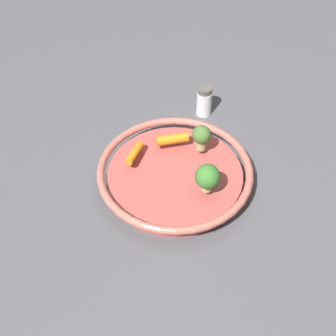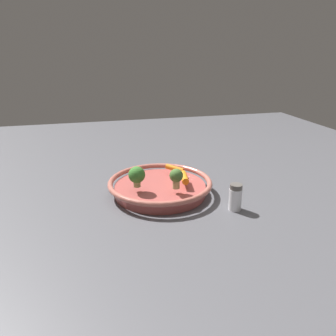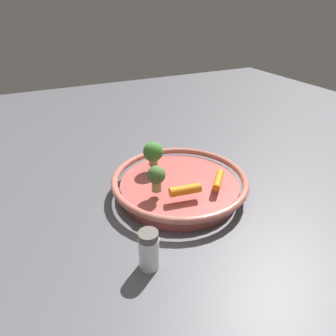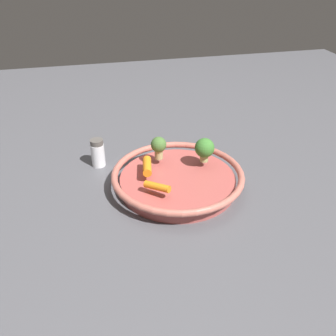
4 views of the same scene
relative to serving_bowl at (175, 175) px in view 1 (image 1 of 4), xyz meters
The scene contains 7 objects.
ground_plane 0.02m from the serving_bowl, ahead, with size 2.13×2.13×0.00m, color #4C4C51.
serving_bowl is the anchor object (origin of this frame).
baby_carrot_left 0.08m from the serving_bowl, 108.74° to the right, with size 0.02×0.02×0.06m, color orange.
baby_carrot_near_rim 0.09m from the serving_bowl, 44.77° to the right, with size 0.02×0.02×0.06m, color orange.
broccoli_floret_mid 0.10m from the serving_bowl, 113.83° to the left, with size 0.05×0.05×0.06m.
broccoli_floret_small 0.09m from the serving_bowl, 156.86° to the right, with size 0.04×0.04×0.06m.
salt_shaker 0.22m from the serving_bowl, 130.43° to the right, with size 0.03×0.03×0.07m.
Camera 1 is at (0.27, 0.61, 0.76)m, focal length 54.44 mm.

